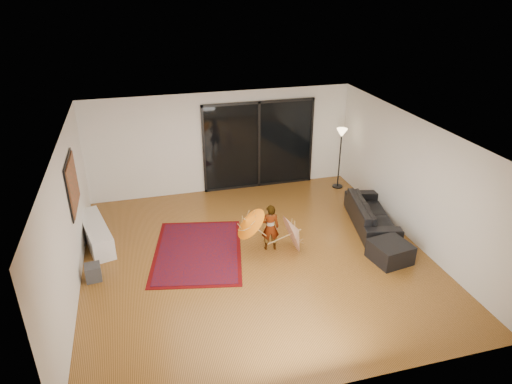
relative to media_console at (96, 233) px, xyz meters
name	(u,v)px	position (x,y,z in m)	size (l,w,h in m)	color
floor	(257,257)	(3.25, -1.46, -0.24)	(7.00, 7.00, 0.00)	#9D642B
ceiling	(257,134)	(3.25, -1.46, 2.46)	(7.00, 7.00, 0.00)	white
wall_back	(222,143)	(3.25, 2.04, 1.11)	(7.00, 7.00, 0.00)	silver
wall_front	(327,315)	(3.25, -4.96, 1.11)	(7.00, 7.00, 0.00)	silver
wall_left	(68,222)	(-0.25, -1.46, 1.11)	(7.00, 7.00, 0.00)	silver
wall_right	(414,181)	(6.75, -1.46, 1.11)	(7.00, 7.00, 0.00)	silver
sliding_door	(259,145)	(4.25, 2.01, 0.96)	(3.06, 0.07, 2.40)	black
painting	(72,184)	(-0.21, -0.46, 1.41)	(0.04, 1.28, 1.08)	black
media_console	(96,233)	(0.00, 0.00, 0.00)	(0.44, 1.74, 0.48)	white
speaker	(93,272)	(0.00, -1.39, -0.08)	(0.29, 0.29, 0.33)	#424244
persian_rug	(198,251)	(2.09, -0.94, -0.23)	(2.31, 2.87, 0.02)	#500608
sofa	(372,214)	(6.20, -0.86, 0.06)	(2.10, 0.82, 0.61)	black
ottoman	(390,252)	(5.87, -2.29, -0.04)	(0.72, 0.72, 0.41)	black
floor_lamp	(341,142)	(6.35, 1.35, 1.09)	(0.29, 0.29, 1.68)	black
child	(270,227)	(3.61, -1.22, 0.28)	(0.38, 0.25, 1.05)	#999999
parasol_orange	(245,223)	(3.06, -1.27, 0.49)	(0.66, 0.75, 0.85)	orange
parasol_white	(299,228)	(4.21, -1.37, 0.26)	(0.53, 0.83, 0.89)	beige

